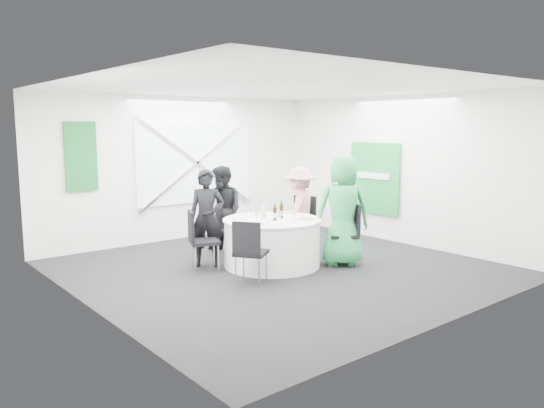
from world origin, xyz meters
TOP-DOWN VIEW (x-y plane):
  - floor at (0.00, 0.00)m, footprint 6.00×6.00m
  - ceiling at (0.00, 0.00)m, footprint 6.00×6.00m
  - wall_back at (0.00, 3.00)m, footprint 6.00×0.00m
  - wall_front at (0.00, -3.00)m, footprint 6.00×0.00m
  - wall_left at (-3.00, 0.00)m, footprint 0.00×6.00m
  - wall_right at (3.00, 0.00)m, footprint 0.00×6.00m
  - window_panel at (0.30, 2.96)m, footprint 2.60×0.03m
  - window_brace_a at (0.30, 2.92)m, footprint 2.63×0.05m
  - window_brace_b at (0.30, 2.92)m, footprint 2.63×0.05m
  - green_banner at (-2.00, 2.95)m, footprint 0.55×0.04m
  - green_sign at (2.94, 0.60)m, footprint 0.05×1.20m
  - banquet_table at (0.00, 0.20)m, footprint 1.56×1.56m
  - chair_back at (-0.10, 1.26)m, footprint 0.44×0.45m
  - chair_back_left at (-1.08, 0.64)m, footprint 0.57×0.56m
  - chair_back_right at (1.03, 0.62)m, footprint 0.59×0.59m
  - chair_front_right at (1.02, -0.50)m, footprint 0.63×0.63m
  - chair_front_left at (-0.94, -0.45)m, footprint 0.59×0.59m
  - person_man_back_left at (-0.80, 0.85)m, footprint 0.67×0.64m
  - person_man_back at (-0.15, 1.36)m, footprint 0.50×0.80m
  - person_woman_pink at (0.97, 0.62)m, footprint 1.08×0.81m
  - person_woman_green at (0.92, -0.46)m, footprint 1.04×0.97m
  - plate_back at (0.09, 0.72)m, footprint 0.26×0.26m
  - plate_back_left at (-0.40, 0.52)m, footprint 0.27×0.27m
  - plate_back_right at (0.52, 0.41)m, footprint 0.29×0.29m
  - plate_front_right at (0.35, -0.20)m, footprint 0.28×0.28m
  - plate_front_left at (-0.39, -0.22)m, footprint 0.28×0.28m
  - napkin at (-0.44, -0.13)m, footprint 0.20×0.19m
  - beer_bottle_a at (-0.13, 0.24)m, footprint 0.06×0.06m
  - beer_bottle_b at (-0.04, 0.37)m, footprint 0.06×0.06m
  - beer_bottle_c at (0.16, 0.16)m, footprint 0.06×0.06m
  - beer_bottle_d at (-0.06, 0.06)m, footprint 0.06×0.06m
  - green_water_bottle at (0.21, 0.24)m, footprint 0.08×0.08m
  - clear_water_bottle at (-0.23, 0.12)m, footprint 0.08×0.08m
  - wine_glass_a at (-0.14, -0.18)m, footprint 0.07×0.07m
  - wine_glass_b at (-0.38, 0.10)m, footprint 0.07×0.07m
  - wine_glass_c at (0.15, -0.16)m, footprint 0.07×0.07m
  - wine_glass_d at (-0.14, 0.57)m, footprint 0.07×0.07m
  - wine_glass_e at (0.34, 0.04)m, footprint 0.07×0.07m
  - fork_a at (0.55, 0.36)m, footprint 0.09×0.13m
  - knife_a at (0.43, 0.59)m, footprint 0.08×0.14m
  - fork_b at (-0.54, -0.01)m, footprint 0.11×0.13m
  - knife_b at (-0.26, -0.31)m, footprint 0.12×0.12m
  - fork_c at (-0.39, 0.63)m, footprint 0.09×0.14m
  - knife_c at (-0.56, 0.34)m, footprint 0.09×0.14m
  - fork_d at (0.11, 0.76)m, footprint 0.15×0.03m
  - knife_d at (-0.16, 0.75)m, footprint 0.15×0.02m

SIDE VIEW (x-z plane):
  - floor at x=0.00m, z-range 0.00..0.00m
  - banquet_table at x=0.00m, z-range 0.00..0.76m
  - chair_back at x=-0.10m, z-range 0.07..0.96m
  - chair_front_left at x=-0.94m, z-range 0.08..1.01m
  - chair_back_left at x=-1.08m, z-range 0.08..1.03m
  - chair_back_right at x=1.03m, z-range 0.09..1.08m
  - chair_front_right at x=1.02m, z-range 0.09..1.08m
  - person_woman_pink at x=0.97m, z-range 0.00..1.52m
  - fork_a at x=0.55m, z-range 0.76..0.77m
  - knife_a at x=0.43m, z-range 0.76..0.77m
  - fork_b at x=-0.54m, z-range 0.76..0.77m
  - knife_b at x=-0.26m, z-range 0.76..0.77m
  - fork_c at x=-0.39m, z-range 0.76..0.77m
  - knife_c at x=-0.56m, z-range 0.76..0.77m
  - fork_d at x=0.11m, z-range 0.76..0.77m
  - knife_d at x=-0.16m, z-range 0.76..0.77m
  - plate_back at x=0.09m, z-range 0.76..0.77m
  - plate_back_left at x=-0.40m, z-range 0.76..0.77m
  - plate_front_left at x=-0.39m, z-range 0.76..0.77m
  - person_man_back at x=-0.15m, z-range 0.00..1.54m
  - person_man_back_left at x=-0.80m, z-range 0.00..1.55m
  - plate_front_right at x=0.35m, z-range 0.76..0.80m
  - plate_back_right at x=0.52m, z-range 0.76..0.80m
  - napkin at x=-0.44m, z-range 0.78..0.82m
  - beer_bottle_a at x=-0.13m, z-range 0.73..0.97m
  - beer_bottle_b at x=-0.04m, z-range 0.73..0.99m
  - beer_bottle_c at x=0.16m, z-range 0.73..1.00m
  - beer_bottle_d at x=-0.06m, z-range 0.73..1.00m
  - clear_water_bottle at x=-0.23m, z-range 0.73..1.02m
  - green_water_bottle at x=0.21m, z-range 0.73..1.04m
  - wine_glass_a at x=-0.14m, z-range 0.80..0.97m
  - wine_glass_b at x=-0.38m, z-range 0.80..0.97m
  - wine_glass_c at x=0.15m, z-range 0.80..0.97m
  - wine_glass_d at x=-0.14m, z-range 0.80..0.97m
  - wine_glass_e at x=0.34m, z-range 0.80..0.97m
  - person_woman_green at x=0.92m, z-range 0.00..1.78m
  - green_sign at x=2.94m, z-range 0.50..1.90m
  - wall_back at x=0.00m, z-range -1.60..4.40m
  - wall_front at x=0.00m, z-range -1.60..4.40m
  - wall_left at x=-3.00m, z-range -1.60..4.40m
  - wall_right at x=3.00m, z-range -1.60..4.40m
  - window_panel at x=0.30m, z-range 0.70..2.30m
  - window_brace_a at x=0.30m, z-range 0.58..2.42m
  - window_brace_b at x=0.30m, z-range 0.58..2.42m
  - green_banner at x=-2.00m, z-range 1.10..2.30m
  - ceiling at x=0.00m, z-range 2.80..2.80m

